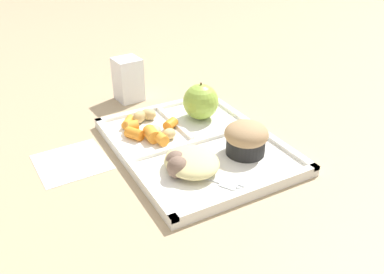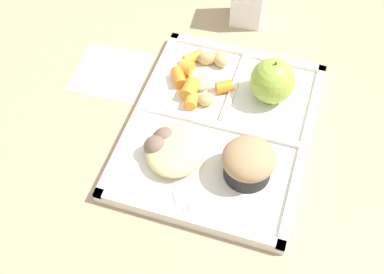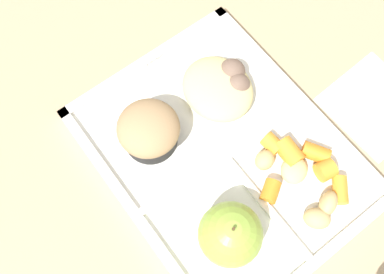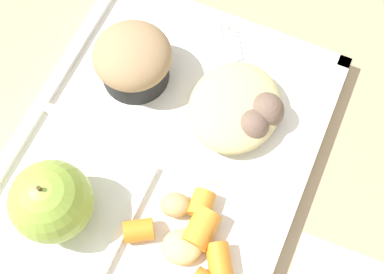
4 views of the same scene
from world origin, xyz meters
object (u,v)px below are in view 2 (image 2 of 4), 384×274
Objects in this scene: bran_muffin at (248,162)px; plastic_fork at (178,182)px; green_apple at (273,81)px; lunch_tray at (220,129)px.

plastic_fork is (0.05, -0.09, -0.03)m from bran_muffin.
green_apple is 1.01× the size of bran_muffin.
lunch_tray is 0.13m from plastic_fork.
bran_muffin is 0.62× the size of plastic_fork.
green_apple is 0.16m from bran_muffin.
green_apple is 0.63× the size of plastic_fork.
lunch_tray is at bearing -139.92° from bran_muffin.
bran_muffin is 0.11m from plastic_fork.
bran_muffin reaches higher than lunch_tray.
green_apple is at bearing 155.84° from plastic_fork.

